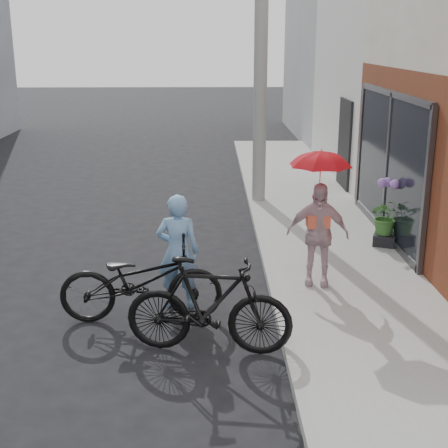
{
  "coord_description": "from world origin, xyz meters",
  "views": [
    {
      "loc": [
        0.06,
        -7.11,
        3.48
      ],
      "look_at": [
        0.24,
        0.86,
        1.1
      ],
      "focal_mm": 50.0,
      "sensor_mm": 36.0,
      "label": 1
    }
  ],
  "objects_px": {
    "bike_left": "(141,281)",
    "bike_right": "(209,306)",
    "utility_pole": "(261,37)",
    "kimono_woman": "(317,234)",
    "officer": "(178,252)",
    "planter": "(385,239)"
  },
  "relations": [
    {
      "from": "bike_left",
      "to": "bike_right",
      "type": "height_order",
      "value": "bike_right"
    },
    {
      "from": "utility_pole",
      "to": "bike_right",
      "type": "xyz_separation_m",
      "value": [
        -1.07,
        -6.61,
        -2.93
      ]
    },
    {
      "from": "bike_left",
      "to": "kimono_woman",
      "type": "height_order",
      "value": "kimono_woman"
    },
    {
      "from": "officer",
      "to": "bike_right",
      "type": "distance_m",
      "value": 1.35
    },
    {
      "from": "bike_left",
      "to": "bike_right",
      "type": "distance_m",
      "value": 1.22
    },
    {
      "from": "officer",
      "to": "kimono_woman",
      "type": "relative_size",
      "value": 1.06
    },
    {
      "from": "officer",
      "to": "bike_left",
      "type": "distance_m",
      "value": 0.66
    },
    {
      "from": "officer",
      "to": "bike_right",
      "type": "relative_size",
      "value": 0.82
    },
    {
      "from": "bike_left",
      "to": "kimono_woman",
      "type": "relative_size",
      "value": 1.39
    },
    {
      "from": "officer",
      "to": "utility_pole",
      "type": "bearing_deg",
      "value": -100.48
    },
    {
      "from": "officer",
      "to": "bike_left",
      "type": "xyz_separation_m",
      "value": [
        -0.45,
        -0.41,
        -0.24
      ]
    },
    {
      "from": "bike_left",
      "to": "planter",
      "type": "xyz_separation_m",
      "value": [
        3.83,
        2.59,
        -0.32
      ]
    },
    {
      "from": "bike_left",
      "to": "planter",
      "type": "bearing_deg",
      "value": -58.52
    },
    {
      "from": "officer",
      "to": "bike_right",
      "type": "bearing_deg",
      "value": 112.79
    },
    {
      "from": "bike_right",
      "to": "planter",
      "type": "bearing_deg",
      "value": -32.54
    },
    {
      "from": "officer",
      "to": "bike_left",
      "type": "relative_size",
      "value": 0.76
    },
    {
      "from": "bike_right",
      "to": "kimono_woman",
      "type": "xyz_separation_m",
      "value": [
        1.52,
        1.77,
        0.28
      ]
    },
    {
      "from": "bike_right",
      "to": "utility_pole",
      "type": "bearing_deg",
      "value": -1.07
    },
    {
      "from": "bike_right",
      "to": "planter",
      "type": "distance_m",
      "value": 4.57
    },
    {
      "from": "bike_left",
      "to": "kimono_woman",
      "type": "distance_m",
      "value": 2.56
    },
    {
      "from": "bike_left",
      "to": "planter",
      "type": "relative_size",
      "value": 5.67
    },
    {
      "from": "utility_pole",
      "to": "bike_right",
      "type": "height_order",
      "value": "utility_pole"
    }
  ]
}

